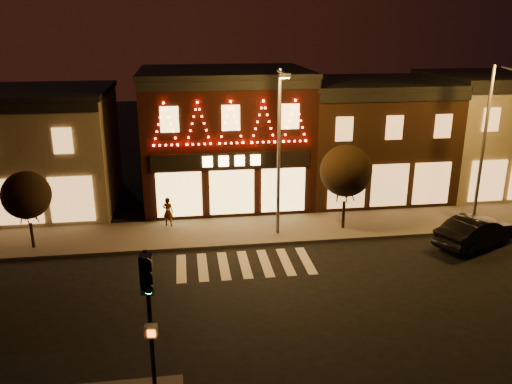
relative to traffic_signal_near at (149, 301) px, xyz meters
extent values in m
plane|color=black|center=(3.80, 5.34, -3.66)|extent=(120.00, 120.00, 0.00)
cube|color=#47423D|center=(5.80, 13.34, -3.58)|extent=(44.00, 4.00, 0.15)
cube|color=#776954|center=(-9.20, 19.34, -0.16)|extent=(12.00, 8.00, 7.00)
cube|color=black|center=(-9.20, 19.34, 3.49)|extent=(12.20, 8.20, 0.30)
cube|color=black|center=(3.80, 19.34, 0.34)|extent=(10.00, 8.00, 8.00)
cube|color=black|center=(3.80, 19.34, 4.49)|extent=(10.20, 8.20, 0.30)
cube|color=black|center=(3.80, 15.29, 4.09)|extent=(10.00, 0.25, 0.50)
cube|color=black|center=(3.80, 15.24, -0.06)|extent=(9.00, 0.15, 0.90)
cube|color=#FFD87F|center=(3.80, 15.14, -0.06)|extent=(3.40, 0.08, 0.60)
cube|color=#382013|center=(13.30, 19.34, -0.06)|extent=(9.00, 8.00, 7.20)
cube|color=black|center=(13.30, 19.34, 3.69)|extent=(9.20, 8.20, 0.30)
cube|color=black|center=(13.30, 15.29, 3.29)|extent=(9.00, 0.25, 0.50)
cube|color=#776954|center=(22.30, 19.34, 0.09)|extent=(9.00, 8.00, 7.50)
cube|color=black|center=(22.30, 19.34, 3.99)|extent=(9.20, 8.20, 0.30)
cylinder|color=black|center=(-0.02, 0.16, -1.02)|extent=(0.13, 0.13, 4.98)
cube|color=black|center=(0.01, -0.08, 0.87)|extent=(0.38, 0.36, 1.14)
cylinder|color=#19FF72|center=(0.03, -0.25, 0.49)|extent=(0.24, 0.09, 0.24)
cube|color=beige|center=(0.01, -0.06, -0.91)|extent=(0.37, 0.28, 0.37)
cylinder|color=#59595E|center=(6.00, 12.64, 0.84)|extent=(0.17, 0.17, 8.70)
cylinder|color=#59595E|center=(5.95, 11.78, 5.08)|extent=(0.22, 1.74, 0.11)
cube|color=#59595E|center=(5.90, 10.91, 5.03)|extent=(0.56, 0.34, 0.20)
cube|color=orange|center=(5.90, 10.91, 4.91)|extent=(0.43, 0.24, 0.05)
cylinder|color=#59595E|center=(17.05, 12.17, 0.89)|extent=(0.18, 0.18, 8.80)
cylinder|color=#59595E|center=(17.27, 11.32, 5.18)|extent=(0.55, 1.73, 0.11)
cylinder|color=black|center=(-6.59, 12.52, -2.86)|extent=(0.15, 0.15, 1.30)
sphere|color=black|center=(-6.59, 12.52, -0.73)|extent=(2.37, 2.37, 2.37)
cylinder|color=black|center=(9.72, 12.84, -2.74)|extent=(0.17, 0.17, 1.53)
sphere|color=black|center=(9.72, 12.84, -0.23)|extent=(2.79, 2.79, 2.79)
imported|color=black|center=(15.84, 9.84, -2.87)|extent=(5.07, 3.54, 1.58)
imported|color=gray|center=(0.14, 14.53, -2.68)|extent=(0.70, 0.58, 1.65)
camera|label=1|loc=(1.13, -12.99, 7.33)|focal=36.47mm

